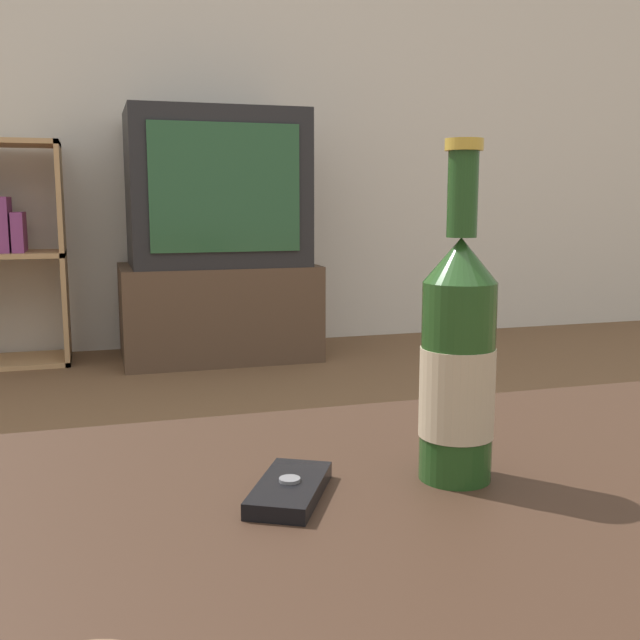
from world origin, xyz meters
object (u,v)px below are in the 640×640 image
Objects in this scene: television at (216,189)px; cell_phone at (290,489)px; beer_bottle at (458,362)px; bookshelf at (7,246)px; tv_stand at (218,311)px.

television is 6.02× the size of cell_phone.
cell_phone is at bearing -179.96° from beer_bottle.
bookshelf is at bearing 172.44° from television.
cell_phone is (-0.36, -2.60, 0.23)m from tv_stand.
tv_stand is 2.73× the size of beer_bottle.
cell_phone is at bearing -79.83° from bookshelf.
television is 0.88m from bookshelf.
tv_stand is 2.63m from beer_bottle.
beer_bottle is at bearing -94.44° from television.
bookshelf reaches higher than cell_phone.
television is at bearing -7.56° from bookshelf.
beer_bottle is (0.64, -2.71, 0.04)m from bookshelf.
cell_phone is (-0.36, -2.60, -0.29)m from television.
television is at bearing 110.64° from cell_phone.
bookshelf is at bearing 128.59° from cell_phone.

